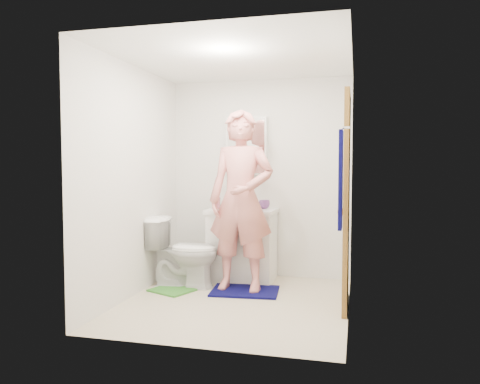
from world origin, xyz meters
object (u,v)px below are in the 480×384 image
object	(u,v)px
vanity_cabinet	(243,246)
soap_dispenser	(216,200)
medicine_cabinet	(247,146)
toilet	(184,252)
toothbrush_cup	(264,204)
man	(241,200)
towel	(341,180)

from	to	relation	value
vanity_cabinet	soap_dispenser	distance (m)	0.63
medicine_cabinet	toilet	xyz separation A→B (m)	(-0.57, -0.68, -1.21)
toothbrush_cup	man	distance (m)	0.60
towel	toilet	bearing A→B (deg)	149.56
medicine_cabinet	toilet	size ratio (longest dim) A/B	0.89
vanity_cabinet	man	world-z (taller)	man
vanity_cabinet	toilet	world-z (taller)	vanity_cabinet
towel	man	size ratio (longest dim) A/B	0.41
towel	man	world-z (taller)	man
vanity_cabinet	towel	xyz separation A→B (m)	(1.18, -1.48, 0.85)
soap_dispenser	towel	bearing A→B (deg)	-43.50
soap_dispenser	man	distance (m)	0.58
towel	toothbrush_cup	bearing A→B (deg)	120.76
vanity_cabinet	man	distance (m)	0.77
soap_dispenser	toothbrush_cup	size ratio (longest dim) A/B	1.54
soap_dispenser	toothbrush_cup	xyz separation A→B (m)	(0.55, 0.16, -0.05)
toilet	soap_dispenser	xyz separation A→B (m)	(0.27, 0.38, 0.55)
toilet	toothbrush_cup	size ratio (longest dim) A/B	6.14
vanity_cabinet	toothbrush_cup	size ratio (longest dim) A/B	6.23
man	medicine_cabinet	bearing A→B (deg)	99.96
medicine_cabinet	man	distance (m)	0.95
vanity_cabinet	soap_dispenser	xyz separation A→B (m)	(-0.30, -0.08, 0.55)
towel	soap_dispenser	world-z (taller)	towel
soap_dispenser	toilet	bearing A→B (deg)	-125.33
towel	toothbrush_cup	size ratio (longest dim) A/B	6.23
soap_dispenser	man	bearing A→B (deg)	-45.46
toilet	toothbrush_cup	bearing A→B (deg)	-60.17
vanity_cabinet	man	size ratio (longest dim) A/B	0.41
vanity_cabinet	medicine_cabinet	bearing A→B (deg)	90.00
medicine_cabinet	toothbrush_cup	bearing A→B (deg)	-29.90
toilet	soap_dispenser	bearing A→B (deg)	-39.11
toilet	man	xyz separation A→B (m)	(0.67, -0.03, 0.60)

